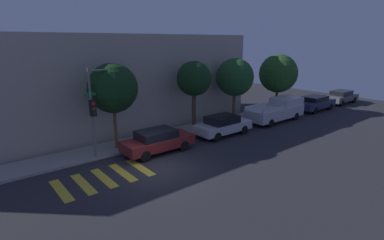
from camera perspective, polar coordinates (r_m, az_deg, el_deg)
The scene contains 14 objects.
ground_plane at distance 16.23m, azimuth -6.60°, elevation -9.30°, with size 60.00×60.00×0.00m, color #28282D.
sidewalk at distance 19.78m, azimuth -13.43°, elevation -4.87°, with size 26.00×2.32×0.14m, color gray.
building_row at distance 23.10m, azimuth -18.92°, elevation 6.43°, with size 26.00×6.00×7.08m, color #A89E8E.
crosswalk at distance 15.81m, azimuth -16.44°, elevation -10.53°, with size 4.54×2.60×0.00m.
traffic_light_pole at distance 17.44m, azimuth -17.28°, elevation 3.66°, with size 2.36×0.56×5.21m.
sedan_near_corner at distance 18.29m, azimuth -6.56°, elevation -3.92°, with size 4.41×1.80×1.43m.
sedan_middle at distance 21.59m, azimuth 5.88°, elevation -0.94°, with size 4.32×1.82×1.44m.
pickup_truck at distance 26.38m, azimuth 15.95°, elevation 1.87°, with size 5.64×2.03×1.86m.
sedan_far_end at distance 31.49m, azimuth 22.38°, elevation 3.06°, with size 4.62×1.86×1.43m.
sedan_tail_of_row at distance 36.28m, azimuth 26.57°, elevation 4.01°, with size 4.49×1.75×1.40m.
tree_near_corner at distance 18.46m, azimuth -14.85°, elevation 5.85°, with size 2.97×2.97×5.38m.
tree_midblock at distance 21.71m, azimuth 0.37°, elevation 7.80°, with size 2.52×2.52×5.24m.
tree_far_end at distance 24.64m, azimuth 8.16°, elevation 8.04°, with size 3.05×3.05×5.28m.
tree_behind_truck at distance 29.15m, azimuth 16.10°, elevation 8.51°, with size 3.53×3.53×5.43m.
Camera 1 is at (-7.79, -12.60, 6.64)m, focal length 28.00 mm.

